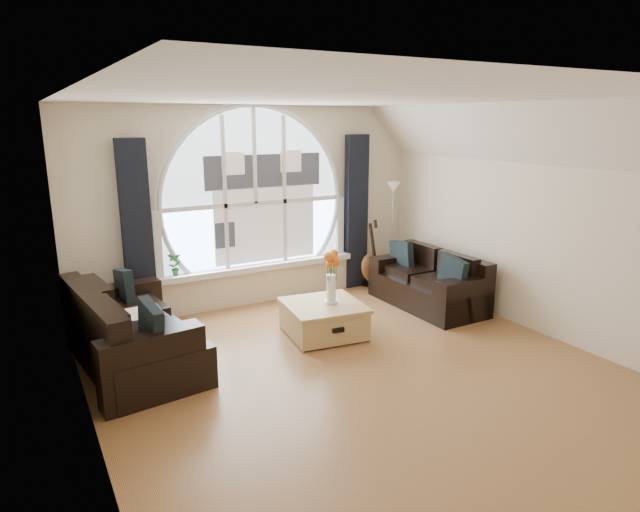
{
  "coord_description": "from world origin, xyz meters",
  "views": [
    {
      "loc": [
        -2.86,
        -4.18,
        2.51
      ],
      "look_at": [
        0.0,
        0.9,
        1.05
      ],
      "focal_mm": 30.65,
      "sensor_mm": 36.0,
      "label": 1
    }
  ],
  "objects": [
    {
      "name": "arched_window",
      "position": [
        0.0,
        2.72,
        1.62
      ],
      "size": [
        2.6,
        0.06,
        2.15
      ],
      "primitive_type": "cube",
      "color": "silver",
      "rests_on": "wall_back"
    },
    {
      "name": "ground",
      "position": [
        0.0,
        0.0,
        0.0
      ],
      "size": [
        5.0,
        5.5,
        0.01
      ],
      "primitive_type": "cube",
      "color": "brown",
      "rests_on": "ground"
    },
    {
      "name": "window_frame",
      "position": [
        0.0,
        2.69,
        1.62
      ],
      "size": [
        2.76,
        0.08,
        2.15
      ],
      "primitive_type": "cube",
      "color": "white",
      "rests_on": "wall_back"
    },
    {
      "name": "sofa_left",
      "position": [
        -1.95,
        1.37,
        0.4
      ],
      "size": [
        1.18,
        2.01,
        0.85
      ],
      "primitive_type": "cube",
      "rotation": [
        0.0,
        0.0,
        0.12
      ],
      "color": "black",
      "rests_on": "ground"
    },
    {
      "name": "coffee_chest",
      "position": [
        0.19,
        1.14,
        0.22
      ],
      "size": [
        0.99,
        0.99,
        0.43
      ],
      "primitive_type": "cube",
      "rotation": [
        0.0,
        0.0,
        -0.13
      ],
      "color": "#A5804A",
      "rests_on": "ground"
    },
    {
      "name": "attic_slope",
      "position": [
        2.2,
        0.0,
        2.35
      ],
      "size": [
        0.92,
        5.5,
        0.72
      ],
      "primitive_type": "cube",
      "color": "silver",
      "rests_on": "ground"
    },
    {
      "name": "wall_right",
      "position": [
        2.5,
        0.0,
        1.35
      ],
      "size": [
        0.01,
        5.5,
        2.7
      ],
      "primitive_type": "cube",
      "color": "beige",
      "rests_on": "ground"
    },
    {
      "name": "wall_back",
      "position": [
        0.0,
        2.75,
        1.35
      ],
      "size": [
        5.0,
        0.01,
        2.7
      ],
      "primitive_type": "cube",
      "color": "beige",
      "rests_on": "ground"
    },
    {
      "name": "neighbor_house",
      "position": [
        0.15,
        2.71,
        1.5
      ],
      "size": [
        1.7,
        0.02,
        1.5
      ],
      "primitive_type": "cube",
      "color": "silver",
      "rests_on": "wall_back"
    },
    {
      "name": "curtain_left",
      "position": [
        -1.6,
        2.63,
        1.15
      ],
      "size": [
        0.35,
        0.12,
        2.3
      ],
      "primitive_type": "cube",
      "color": "black",
      "rests_on": "ground"
    },
    {
      "name": "vase_flowers",
      "position": [
        0.28,
        1.12,
        0.78
      ],
      "size": [
        0.24,
        0.24,
        0.7
      ],
      "primitive_type": "cube",
      "color": "white",
      "rests_on": "coffee_chest"
    },
    {
      "name": "ceiling",
      "position": [
        0.0,
        0.0,
        2.7
      ],
      "size": [
        5.0,
        5.5,
        0.01
      ],
      "primitive_type": "cube",
      "color": "silver",
      "rests_on": "ground"
    },
    {
      "name": "guitar",
      "position": [
        1.78,
        2.49,
        0.53
      ],
      "size": [
        0.41,
        0.32,
        1.06
      ],
      "primitive_type": "cube",
      "rotation": [
        0.0,
        0.0,
        0.24
      ],
      "color": "brown",
      "rests_on": "ground"
    },
    {
      "name": "throw_blanket",
      "position": [
        -1.91,
        1.31,
        0.5
      ],
      "size": [
        0.58,
        0.58,
        0.1
      ],
      "primitive_type": "cube",
      "rotation": [
        0.0,
        0.0,
        0.06
      ],
      "color": "silver",
      "rests_on": "sofa_left"
    },
    {
      "name": "potted_plant",
      "position": [
        -1.17,
        2.65,
        0.71
      ],
      "size": [
        0.18,
        0.14,
        0.32
      ],
      "primitive_type": "imported",
      "rotation": [
        0.0,
        0.0,
        -0.18
      ],
      "color": "#1E6023",
      "rests_on": "window_sill"
    },
    {
      "name": "wall_left",
      "position": [
        -2.5,
        0.0,
        1.35
      ],
      "size": [
        0.01,
        5.5,
        2.7
      ],
      "primitive_type": "cube",
      "color": "beige",
      "rests_on": "ground"
    },
    {
      "name": "sofa_right",
      "position": [
        1.95,
        1.35,
        0.4
      ],
      "size": [
        0.83,
        1.65,
        0.73
      ],
      "primitive_type": "cube",
      "rotation": [
        0.0,
        0.0,
        -0.0
      ],
      "color": "black",
      "rests_on": "ground"
    },
    {
      "name": "window_sill",
      "position": [
        0.0,
        2.65,
        0.51
      ],
      "size": [
        2.9,
        0.22,
        0.08
      ],
      "primitive_type": "cube",
      "color": "white",
      "rests_on": "wall_back"
    },
    {
      "name": "curtain_right",
      "position": [
        1.6,
        2.63,
        1.15
      ],
      "size": [
        0.35,
        0.12,
        2.3
      ],
      "primitive_type": "cube",
      "color": "black",
      "rests_on": "ground"
    },
    {
      "name": "floor_lamp",
      "position": [
        2.12,
        2.41,
        0.8
      ],
      "size": [
        0.24,
        0.24,
        1.6
      ],
      "primitive_type": "cube",
      "color": "#B2B2B2",
      "rests_on": "ground"
    }
  ]
}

